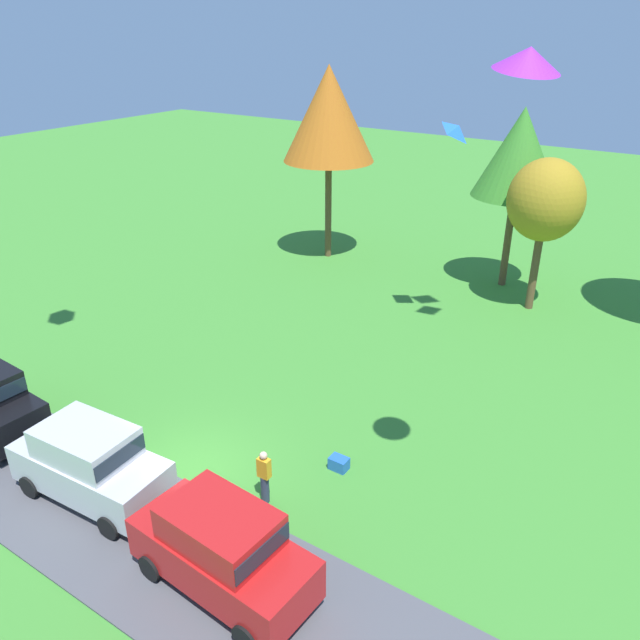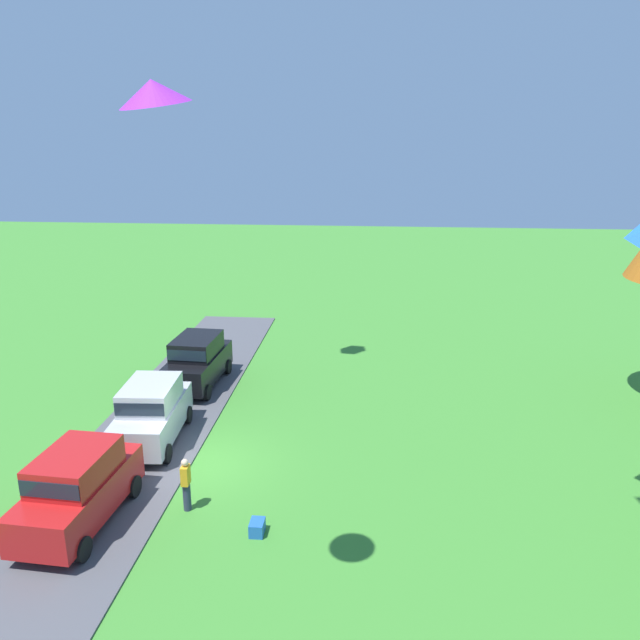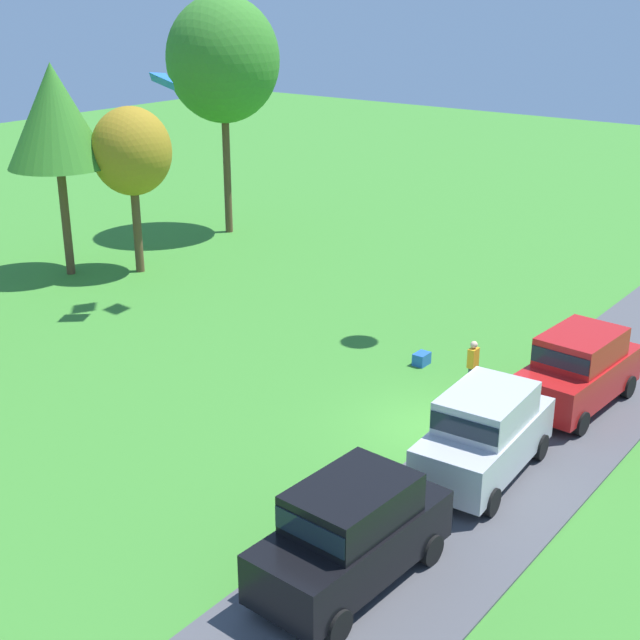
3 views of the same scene
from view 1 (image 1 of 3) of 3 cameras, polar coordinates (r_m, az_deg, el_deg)
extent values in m
plane|color=#3D842D|center=(19.68, -11.55, -13.44)|extent=(120.00, 120.00, 0.00)
cube|color=#4C4C51|center=(18.40, -17.56, -17.44)|extent=(36.00, 4.40, 0.06)
cylinder|color=black|center=(22.44, -24.15, -8.74)|extent=(0.69, 0.27, 0.68)
cube|color=#B7B7BC|center=(18.96, -20.17, -12.79)|extent=(4.71, 2.18, 1.10)
cube|color=#B7B7BC|center=(18.39, -20.64, -10.41)|extent=(2.70, 1.91, 0.84)
cube|color=#19232D|center=(18.39, -20.64, -10.41)|extent=(2.75, 1.88, 0.46)
cylinder|color=black|center=(19.96, -24.94, -13.59)|extent=(0.69, 0.28, 0.68)
cylinder|color=black|center=(20.74, -20.97, -11.15)|extent=(0.69, 0.28, 0.68)
cylinder|color=black|center=(17.91, -18.67, -17.46)|extent=(0.69, 0.28, 0.68)
cylinder|color=black|center=(18.77, -14.56, -14.47)|extent=(0.69, 0.28, 0.68)
cube|color=red|center=(15.74, -8.87, -20.66)|extent=(4.71, 2.19, 1.10)
cube|color=red|center=(15.06, -9.13, -18.11)|extent=(2.71, 1.92, 0.84)
cube|color=#19232D|center=(15.06, -9.13, -18.11)|extent=(2.76, 1.89, 0.46)
cylinder|color=black|center=(16.63, -15.16, -20.96)|extent=(0.69, 0.28, 0.68)
cylinder|color=black|center=(17.39, -10.35, -17.82)|extent=(0.69, 0.28, 0.68)
cylinder|color=black|center=(15.00, -6.73, -26.84)|extent=(0.69, 0.28, 0.68)
cylinder|color=black|center=(15.84, -1.88, -22.83)|extent=(0.69, 0.28, 0.68)
cylinder|color=#2D334C|center=(18.12, -5.05, -15.13)|extent=(0.24, 0.24, 0.88)
cube|color=orange|center=(17.64, -5.14, -13.31)|extent=(0.36, 0.22, 0.60)
sphere|color=beige|center=(17.38, -5.20, -12.24)|extent=(0.22, 0.22, 0.22)
cylinder|color=brown|center=(35.22, 0.76, 10.05)|extent=(0.36, 0.36, 5.39)
cone|color=#B25B19|center=(34.18, 0.82, 18.34)|extent=(4.85, 4.85, 4.85)
cylinder|color=brown|center=(32.59, 16.77, 6.89)|extent=(0.36, 0.36, 4.59)
cone|color=#387F28|center=(31.53, 17.80, 14.38)|extent=(4.13, 4.13, 4.13)
cylinder|color=brown|center=(30.32, 19.00, 4.24)|extent=(0.36, 0.36, 3.67)
ellipsoid|color=olive|center=(29.34, 19.93, 10.27)|extent=(3.31, 3.31, 3.64)
cube|color=blue|center=(19.29, 1.74, -12.97)|extent=(0.56, 0.40, 0.40)
pyramid|color=blue|center=(24.82, 12.57, 16.59)|extent=(1.01, 0.88, 0.78)
cone|color=purple|center=(12.73, 18.53, 21.71)|extent=(1.78, 1.77, 0.63)
camera|label=2|loc=(17.70, 58.93, 9.29)|focal=35.00mm
camera|label=3|loc=(30.96, -59.87, 12.33)|focal=50.00mm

